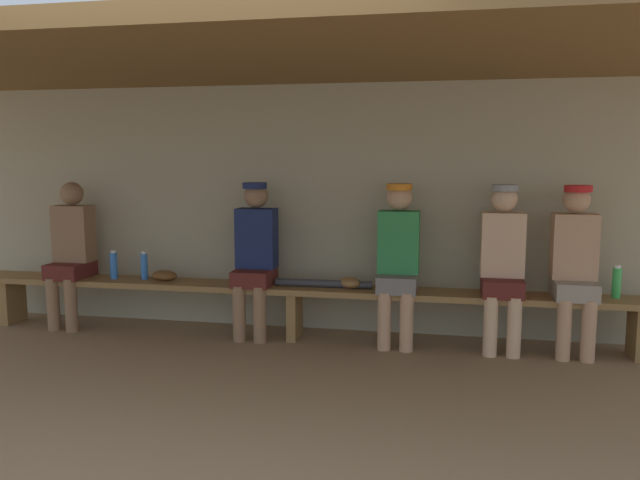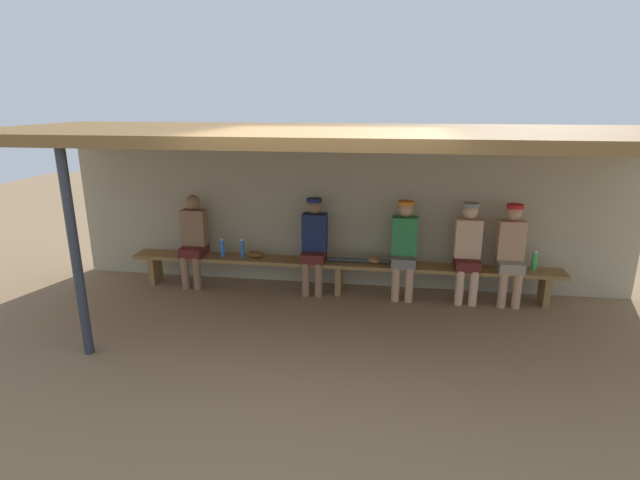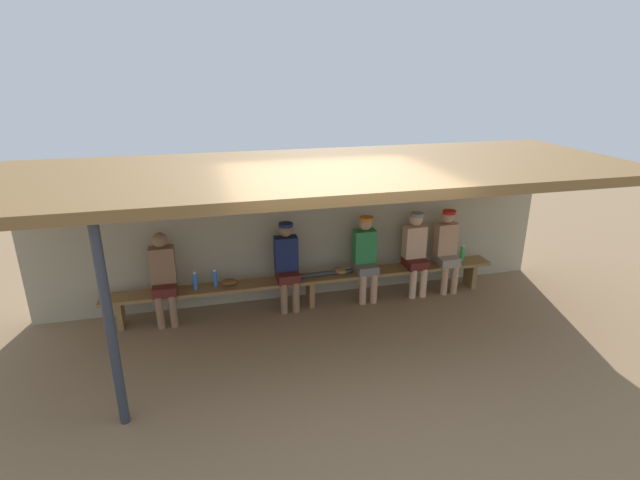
# 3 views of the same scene
# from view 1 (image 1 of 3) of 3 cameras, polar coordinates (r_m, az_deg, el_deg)

# --- Properties ---
(ground_plane) EXTENTS (24.00, 24.00, 0.00)m
(ground_plane) POSITION_cam_1_polar(r_m,az_deg,el_deg) (4.14, -7.47, -14.74)
(ground_plane) COLOR #8C6D4C
(back_wall) EXTENTS (8.00, 0.20, 2.20)m
(back_wall) POSITION_cam_1_polar(r_m,az_deg,el_deg) (5.78, -1.32, 2.93)
(back_wall) COLOR tan
(back_wall) RESTS_ON ground
(dugout_roof) EXTENTS (8.00, 2.80, 0.12)m
(dugout_roof) POSITION_cam_1_polar(r_m,az_deg,el_deg) (4.55, -5.05, 16.30)
(dugout_roof) COLOR brown
(dugout_roof) RESTS_ON back_wall
(bench) EXTENTS (6.00, 0.36, 0.46)m
(bench) POSITION_cam_1_polar(r_m,az_deg,el_deg) (5.45, -2.32, -4.94)
(bench) COLOR olive
(bench) RESTS_ON ground
(player_middle) EXTENTS (0.34, 0.42, 1.34)m
(player_middle) POSITION_cam_1_polar(r_m,az_deg,el_deg) (5.34, 22.06, -1.83)
(player_middle) COLOR gray
(player_middle) RESTS_ON ground
(player_in_blue) EXTENTS (0.34, 0.42, 1.34)m
(player_in_blue) POSITION_cam_1_polar(r_m,az_deg,el_deg) (6.23, -21.60, -0.70)
(player_in_blue) COLOR #591E19
(player_in_blue) RESTS_ON ground
(player_rightmost) EXTENTS (0.34, 0.42, 1.34)m
(player_rightmost) POSITION_cam_1_polar(r_m,az_deg,el_deg) (5.26, 16.20, -1.71)
(player_rightmost) COLOR #591E19
(player_rightmost) RESTS_ON ground
(player_leftmost) EXTENTS (0.34, 0.42, 1.34)m
(player_leftmost) POSITION_cam_1_polar(r_m,az_deg,el_deg) (5.25, 7.07, -1.48)
(player_leftmost) COLOR slate
(player_leftmost) RESTS_ON ground
(player_near_post) EXTENTS (0.34, 0.42, 1.34)m
(player_near_post) POSITION_cam_1_polar(r_m,az_deg,el_deg) (5.48, -5.91, -1.09)
(player_near_post) COLOR #591E19
(player_near_post) RESTS_ON ground
(water_bottle_orange) EXTENTS (0.07, 0.07, 0.26)m
(water_bottle_orange) POSITION_cam_1_polar(r_m,az_deg,el_deg) (5.48, 25.25, -3.48)
(water_bottle_orange) COLOR green
(water_bottle_orange) RESTS_ON bench
(water_bottle_green) EXTENTS (0.06, 0.06, 0.26)m
(water_bottle_green) POSITION_cam_1_polar(r_m,az_deg,el_deg) (5.93, -15.62, -2.27)
(water_bottle_green) COLOR blue
(water_bottle_green) RESTS_ON bench
(water_bottle_blue) EXTENTS (0.06, 0.06, 0.26)m
(water_bottle_blue) POSITION_cam_1_polar(r_m,az_deg,el_deg) (6.03, -18.17, -2.18)
(water_bottle_blue) COLOR blue
(water_bottle_blue) RESTS_ON bench
(baseball_glove_dark_brown) EXTENTS (0.26, 0.20, 0.09)m
(baseball_glove_dark_brown) POSITION_cam_1_polar(r_m,az_deg,el_deg) (5.84, -13.90, -3.13)
(baseball_glove_dark_brown) COLOR brown
(baseball_glove_dark_brown) RESTS_ON bench
(baseball_glove_worn) EXTENTS (0.27, 0.29, 0.09)m
(baseball_glove_worn) POSITION_cam_1_polar(r_m,az_deg,el_deg) (5.37, 2.71, -3.86)
(baseball_glove_worn) COLOR olive
(baseball_glove_worn) RESTS_ON bench
(baseball_bat) EXTENTS (0.83, 0.08, 0.07)m
(baseball_bat) POSITION_cam_1_polar(r_m,az_deg,el_deg) (5.38, 0.30, -3.96)
(baseball_bat) COLOR #333338
(baseball_bat) RESTS_ON bench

